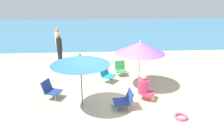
# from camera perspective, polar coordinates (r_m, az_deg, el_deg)

# --- Properties ---
(ground_plane) EXTENTS (40.00, 40.00, 0.00)m
(ground_plane) POSITION_cam_1_polar(r_m,az_deg,el_deg) (7.67, 0.91, -7.85)
(ground_plane) COLOR #D3BC8C
(sea_water) EXTENTS (40.00, 16.00, 0.01)m
(sea_water) POSITION_cam_1_polar(r_m,az_deg,el_deg) (21.40, -2.23, 10.32)
(sea_water) COLOR teal
(sea_water) RESTS_ON ground_plane
(umbrella_purple) EXTENTS (1.89, 1.89, 1.81)m
(umbrella_purple) POSITION_cam_1_polar(r_m,az_deg,el_deg) (8.37, 7.20, 5.70)
(umbrella_purple) COLOR silver
(umbrella_purple) RESTS_ON ground_plane
(umbrella_blue) EXTENTS (1.83, 1.83, 1.80)m
(umbrella_blue) POSITION_cam_1_polar(r_m,az_deg,el_deg) (6.72, -8.12, 2.58)
(umbrella_blue) COLOR #4C4C51
(umbrella_blue) RESTS_ON ground_plane
(beach_chair_a) EXTENTS (0.71, 0.67, 0.64)m
(beach_chair_a) POSITION_cam_1_polar(r_m,az_deg,el_deg) (8.00, -15.49, -4.77)
(beach_chair_a) COLOR navy
(beach_chair_a) RESTS_ON ground_plane
(beach_chair_b) EXTENTS (0.51, 0.55, 0.62)m
(beach_chair_b) POSITION_cam_1_polar(r_m,az_deg,el_deg) (9.79, 2.17, 0.50)
(beach_chair_b) COLOR #33934C
(beach_chair_b) RESTS_ON ground_plane
(beach_chair_c) EXTENTS (0.64, 0.62, 0.58)m
(beach_chair_c) POSITION_cam_1_polar(r_m,az_deg,el_deg) (7.12, 3.29, -7.56)
(beach_chair_c) COLOR navy
(beach_chair_c) RESTS_ON ground_plane
(beach_chair_d) EXTENTS (0.72, 0.73, 0.58)m
(beach_chair_d) POSITION_cam_1_polar(r_m,az_deg,el_deg) (9.09, -1.33, -1.08)
(beach_chair_d) COLOR teal
(beach_chair_d) RESTS_ON ground_plane
(person_a) EXTENTS (0.26, 0.26, 1.60)m
(person_a) POSITION_cam_1_polar(r_m,az_deg,el_deg) (11.03, -13.28, 4.92)
(person_a) COLOR black
(person_a) RESTS_ON ground_plane
(person_b) EXTENTS (0.58, 0.50, 0.93)m
(person_b) POSITION_cam_1_polar(r_m,az_deg,el_deg) (7.64, 8.35, -4.37)
(person_b) COLOR #DB3866
(person_b) RESTS_ON ground_plane
(person_c) EXTENTS (0.27, 0.27, 1.69)m
(person_c) POSITION_cam_1_polar(r_m,az_deg,el_deg) (12.21, -13.63, 6.59)
(person_c) COLOR silver
(person_c) RESTS_ON ground_plane
(swim_ring) EXTENTS (0.42, 0.42, 0.09)m
(swim_ring) POSITION_cam_1_polar(r_m,az_deg,el_deg) (7.01, 17.21, -11.34)
(swim_ring) COLOR #E54C7F
(swim_ring) RESTS_ON ground_plane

